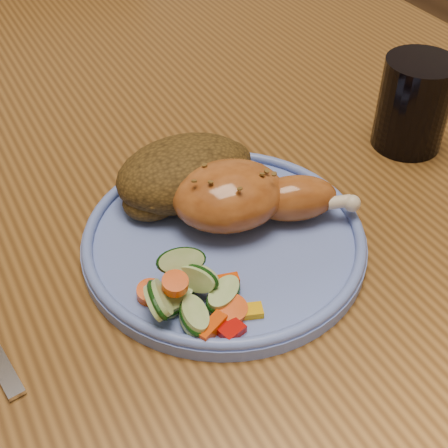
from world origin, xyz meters
The scene contains 8 objects.
dining_table centered at (0.00, 0.00, 0.67)m, with size 0.90×1.40×0.75m.
chair_far centered at (0.00, 0.63, 0.49)m, with size 0.42×0.42×0.91m.
plate centered at (-0.07, -0.13, 0.76)m, with size 0.25×0.25×0.01m, color #5E76C7.
plate_rim centered at (-0.07, -0.13, 0.77)m, with size 0.25×0.25×0.01m, color #5E76C7.
chicken_leg centered at (-0.04, -0.12, 0.79)m, with size 0.16×0.12×0.05m.
rice_pilaf centered at (-0.07, -0.06, 0.78)m, with size 0.14×0.10×0.06m.
vegetable_pile centered at (-0.13, -0.19, 0.77)m, with size 0.09×0.10×0.05m.
drinking_glass centered at (0.19, -0.09, 0.80)m, with size 0.08×0.08×0.10m, color black.
Camera 1 is at (-0.26, -0.49, 1.14)m, focal length 50.00 mm.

